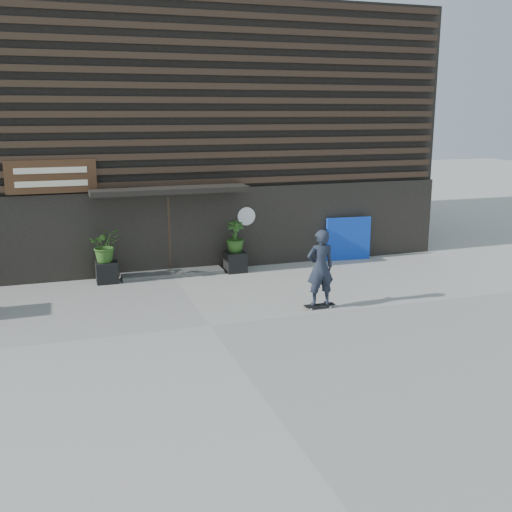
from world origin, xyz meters
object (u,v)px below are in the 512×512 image
object	(u,v)px
planter_pot_left	(107,272)
skateboarder	(320,268)
blue_tarp	(348,239)
planter_pot_right	(235,262)

from	to	relation	value
planter_pot_left	skateboarder	distance (m)	6.30
planter_pot_left	blue_tarp	world-z (taller)	blue_tarp
blue_tarp	skateboarder	world-z (taller)	skateboarder
skateboarder	planter_pot_right	bearing A→B (deg)	103.54
blue_tarp	planter_pot_left	bearing A→B (deg)	-172.45
planter_pot_right	blue_tarp	world-z (taller)	blue_tarp
planter_pot_left	planter_pot_right	size ratio (longest dim) A/B	1.00
planter_pot_left	planter_pot_right	world-z (taller)	same
planter_pot_left	planter_pot_right	bearing A→B (deg)	0.00
planter_pot_left	skateboarder	world-z (taller)	skateboarder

